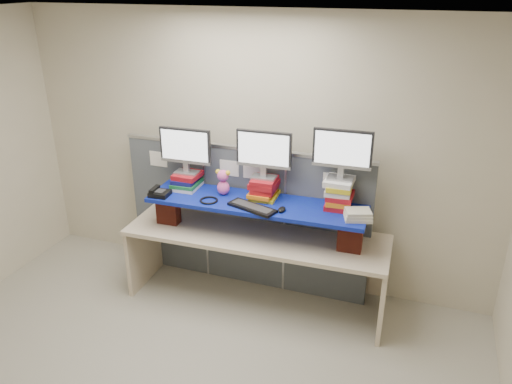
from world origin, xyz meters
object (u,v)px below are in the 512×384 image
at_px(blue_board, 256,204).
at_px(desk_phone, 159,193).
at_px(monitor_left, 185,148).
at_px(keyboard, 252,207).
at_px(monitor_right, 342,152).
at_px(monitor_center, 264,152).
at_px(desk, 256,247).

distance_m(blue_board, desk_phone, 0.95).
height_order(monitor_left, keyboard, monitor_left).
bearing_deg(monitor_right, monitor_left, -180.00).
distance_m(monitor_center, desk_phone, 1.10).
distance_m(blue_board, monitor_center, 0.50).
distance_m(desk, monitor_right, 1.28).
height_order(blue_board, desk_phone, desk_phone).
height_order(desk, blue_board, blue_board).
relative_size(monitor_left, keyboard, 1.07).
xyz_separation_m(desk, monitor_right, (0.75, 0.14, 1.03)).
relative_size(monitor_right, keyboard, 1.07).
relative_size(monitor_left, desk_phone, 2.70).
xyz_separation_m(desk, keyboard, (0.02, -0.16, 0.50)).
bearing_deg(desk, blue_board, -1.88).
bearing_deg(desk_phone, blue_board, 7.19).
bearing_deg(blue_board, monitor_left, 171.12).
xyz_separation_m(monitor_center, monitor_right, (0.72, 0.02, 0.08)).
height_order(monitor_left, monitor_center, monitor_center).
height_order(monitor_center, monitor_right, monitor_right).
xyz_separation_m(keyboard, desk_phone, (-0.95, -0.02, 0.01)).
bearing_deg(monitor_center, desk_phone, -164.62).
distance_m(monitor_right, desk_phone, 1.78).
bearing_deg(desk, monitor_right, 8.92).
bearing_deg(monitor_center, keyboard, -95.00).
height_order(keyboard, desk_phone, desk_phone).
relative_size(monitor_left, monitor_center, 1.00).
relative_size(blue_board, monitor_left, 3.95).
xyz_separation_m(desk, monitor_left, (-0.76, 0.09, 0.91)).
distance_m(keyboard, desk_phone, 0.95).
bearing_deg(blue_board, keyboard, -85.20).
bearing_deg(monitor_right, desk, -171.08).
xyz_separation_m(desk, monitor_center, (0.03, 0.12, 0.95)).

